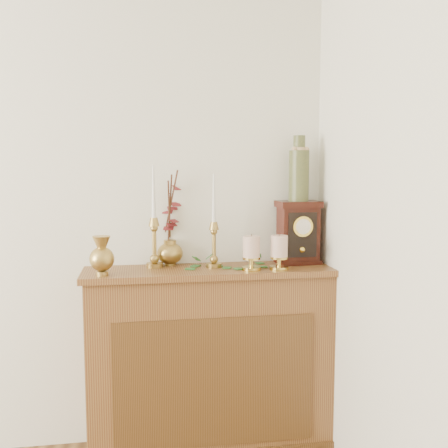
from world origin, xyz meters
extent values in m
cube|color=brown|center=(1.40, 2.10, 0.45)|extent=(1.20, 0.30, 0.90)
cube|color=brown|center=(1.40, 1.95, 0.41)|extent=(0.96, 0.01, 0.63)
cube|color=brown|center=(1.40, 2.10, 0.92)|extent=(1.24, 0.34, 0.03)
cube|color=brown|center=(1.40, 2.10, 0.03)|extent=(1.23, 0.33, 0.06)
cylinder|color=#A28441|center=(1.13, 2.17, 0.94)|extent=(0.08, 0.08, 0.02)
sphere|color=#A28441|center=(1.13, 2.17, 0.97)|extent=(0.05, 0.05, 0.05)
cylinder|color=#A28441|center=(1.13, 2.17, 1.05)|extent=(0.02, 0.02, 0.15)
sphere|color=#A28441|center=(1.13, 2.17, 1.12)|extent=(0.04, 0.04, 0.04)
cone|color=#A28441|center=(1.13, 2.17, 1.16)|extent=(0.05, 0.05, 0.04)
cone|color=silver|center=(1.13, 2.17, 1.30)|extent=(0.02, 0.02, 0.26)
cylinder|color=#A28441|center=(1.42, 2.12, 0.94)|extent=(0.08, 0.08, 0.02)
sphere|color=#A28441|center=(1.42, 2.12, 0.97)|extent=(0.04, 0.04, 0.04)
cylinder|color=#A28441|center=(1.42, 2.12, 1.04)|extent=(0.02, 0.02, 0.13)
sphere|color=#A28441|center=(1.42, 2.12, 1.11)|extent=(0.03, 0.03, 0.03)
cone|color=#A28441|center=(1.42, 2.12, 1.14)|extent=(0.05, 0.05, 0.04)
cone|color=silver|center=(1.42, 2.12, 1.27)|extent=(0.02, 0.02, 0.24)
cylinder|color=#A28441|center=(0.89, 2.00, 0.94)|extent=(0.06, 0.06, 0.02)
sphere|color=#A28441|center=(0.89, 2.00, 1.01)|extent=(0.11, 0.11, 0.11)
cone|color=#A28441|center=(0.89, 2.00, 1.08)|extent=(0.08, 0.08, 0.06)
cylinder|color=#A28441|center=(1.21, 2.21, 0.93)|extent=(0.06, 0.06, 0.01)
ellipsoid|color=#A28441|center=(1.21, 2.21, 0.99)|extent=(0.13, 0.13, 0.11)
cylinder|color=#A28441|center=(1.21, 2.21, 1.05)|extent=(0.06, 0.06, 0.02)
cylinder|color=#472819|center=(1.21, 2.22, 1.21)|extent=(0.02, 0.08, 0.31)
cylinder|color=#472819|center=(1.21, 2.22, 1.22)|extent=(0.03, 0.07, 0.34)
cylinder|color=#472819|center=(1.21, 2.22, 1.23)|extent=(0.08, 0.10, 0.36)
cylinder|color=gold|center=(1.72, 2.00, 0.94)|extent=(0.09, 0.09, 0.02)
cylinder|color=gold|center=(1.72, 2.00, 0.97)|extent=(0.02, 0.02, 0.04)
cylinder|color=gold|center=(1.72, 2.00, 0.99)|extent=(0.09, 0.09, 0.01)
cylinder|color=beige|center=(1.72, 2.00, 1.05)|extent=(0.08, 0.08, 0.10)
cylinder|color=#472819|center=(1.72, 2.00, 1.10)|extent=(0.00, 0.00, 0.01)
cylinder|color=gold|center=(1.59, 2.01, 0.94)|extent=(0.09, 0.09, 0.02)
cylinder|color=gold|center=(1.59, 2.01, 0.97)|extent=(0.02, 0.02, 0.04)
cylinder|color=gold|center=(1.59, 2.01, 0.99)|extent=(0.09, 0.09, 0.01)
cylinder|color=beige|center=(1.59, 2.01, 1.04)|extent=(0.08, 0.08, 0.10)
cylinder|color=#472819|center=(1.59, 2.01, 1.10)|extent=(0.00, 0.00, 0.01)
cube|color=#285E24|center=(1.66, 2.09, 0.93)|extent=(0.05, 0.04, 0.00)
cube|color=#285E24|center=(1.48, 2.16, 0.93)|extent=(0.06, 0.05, 0.00)
cube|color=#285E24|center=(1.49, 2.09, 0.93)|extent=(0.06, 0.06, 0.00)
cube|color=#285E24|center=(1.67, 2.07, 0.93)|extent=(0.04, 0.05, 0.00)
cube|color=#285E24|center=(1.39, 2.11, 0.93)|extent=(0.05, 0.04, 0.00)
cube|color=#285E24|center=(1.45, 2.14, 0.93)|extent=(0.05, 0.05, 0.00)
cube|color=#285E24|center=(1.42, 2.09, 0.93)|extent=(0.06, 0.06, 0.00)
cube|color=#285E24|center=(1.41, 2.13, 0.93)|extent=(0.06, 0.06, 0.00)
cube|color=#285E24|center=(1.57, 2.03, 0.93)|extent=(0.06, 0.06, 0.00)
cube|color=#285E24|center=(1.33, 2.11, 0.98)|extent=(0.05, 0.05, 0.02)
cube|color=#285E24|center=(1.39, 2.05, 1.00)|extent=(0.04, 0.03, 0.02)
cube|color=#285E24|center=(1.63, 2.10, 0.99)|extent=(0.03, 0.04, 0.02)
cube|color=#36100A|center=(1.86, 2.16, 0.94)|extent=(0.22, 0.16, 0.02)
cube|color=#36100A|center=(1.86, 2.16, 1.08)|extent=(0.20, 0.14, 0.28)
cube|color=#36100A|center=(1.86, 2.16, 1.24)|extent=(0.22, 0.16, 0.03)
cube|color=black|center=(1.87, 2.09, 1.09)|extent=(0.15, 0.01, 0.23)
cylinder|color=gold|center=(1.87, 2.09, 1.13)|extent=(0.10, 0.02, 0.10)
cylinder|color=silver|center=(1.87, 2.09, 1.13)|extent=(0.08, 0.01, 0.08)
sphere|color=gold|center=(1.87, 2.09, 1.01)|extent=(0.03, 0.03, 0.03)
cylinder|color=#183126|center=(1.86, 2.16, 1.38)|extent=(0.10, 0.10, 0.26)
cylinder|color=#183126|center=(1.86, 2.16, 1.54)|extent=(0.06, 0.06, 0.09)
cylinder|color=tan|center=(1.86, 2.16, 1.52)|extent=(0.07, 0.07, 0.02)
camera|label=1|loc=(1.06, -0.42, 1.43)|focal=42.00mm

